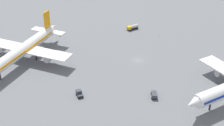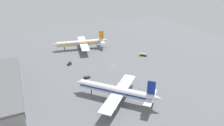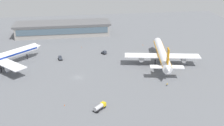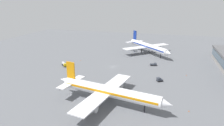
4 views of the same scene
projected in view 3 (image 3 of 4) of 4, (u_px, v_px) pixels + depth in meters
The scene contains 11 objects.
ground at pixel (78, 77), 140.51m from camera, with size 288.00×288.00×0.00m, color slate.
terminal_building at pixel (63, 29), 208.44m from camera, with size 72.38×19.77×9.77m.
airplane_at_gate at pixel (162, 54), 155.34m from camera, with size 43.11×53.13×16.25m.
airplane_taxiing at pixel (1, 58), 149.59m from camera, with size 43.43×41.64×16.49m.
pushback_tractor at pixel (60, 58), 162.89m from camera, with size 2.81×4.65×1.90m.
baggage_tug at pixel (104, 52), 171.20m from camera, with size 3.54×3.75×2.30m.
fuel_truck at pixel (100, 107), 111.76m from camera, with size 5.81×5.78×2.50m.
ground_crew_worker at pixel (167, 85), 131.29m from camera, with size 0.56×0.47×1.67m.
safety_cone_near_gate at pixel (82, 47), 183.48m from camera, with size 0.44×0.44×0.60m, color #EA590C.
safety_cone_mid_apron at pixel (143, 45), 187.50m from camera, with size 0.44×0.44×0.60m, color #EA590C.
safety_cone_far_side at pixel (65, 105), 115.15m from camera, with size 0.44×0.44×0.60m, color #EA590C.
Camera 3 is at (1.00, 127.79, 61.46)m, focal length 43.49 mm.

